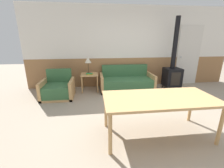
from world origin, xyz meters
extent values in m
plane|color=gray|center=(0.00, 0.00, 0.00)|extent=(16.00, 16.00, 0.00)
cube|color=#996B42|center=(0.00, 2.63, 0.50)|extent=(7.20, 0.06, 1.00)
cube|color=silver|center=(0.00, 2.63, 1.85)|extent=(7.20, 0.06, 1.70)
cube|color=tan|center=(-0.27, 2.12, 0.03)|extent=(1.75, 0.84, 0.06)
cube|color=#38663D|center=(-0.27, 2.10, 0.22)|extent=(1.59, 0.76, 0.33)
cube|color=#38663D|center=(-0.27, 2.49, 0.59)|extent=(1.59, 0.10, 0.40)
cube|color=tan|center=(-1.11, 2.12, 0.26)|extent=(0.08, 0.84, 0.53)
cube|color=tan|center=(0.57, 2.12, 0.26)|extent=(0.08, 0.84, 0.53)
cube|color=tan|center=(-2.40, 1.69, 0.03)|extent=(0.89, 0.80, 0.06)
cube|color=#38663D|center=(-2.40, 1.67, 0.22)|extent=(0.73, 0.72, 0.32)
cube|color=#38663D|center=(-2.40, 2.04, 0.58)|extent=(0.73, 0.10, 0.40)
cube|color=tan|center=(-2.80, 1.69, 0.26)|extent=(0.08, 0.80, 0.52)
cube|color=tan|center=(-1.99, 1.69, 0.26)|extent=(0.08, 0.80, 0.52)
cube|color=tan|center=(-1.48, 2.20, 0.54)|extent=(0.55, 0.55, 0.03)
cylinder|color=tan|center=(-1.73, 1.95, 0.26)|extent=(0.04, 0.04, 0.53)
cylinder|color=tan|center=(-1.24, 1.95, 0.26)|extent=(0.04, 0.04, 0.53)
cylinder|color=tan|center=(-1.73, 2.44, 0.26)|extent=(0.04, 0.04, 0.53)
cylinder|color=tan|center=(-1.24, 2.44, 0.26)|extent=(0.04, 0.04, 0.53)
cylinder|color=#4C3823|center=(-1.52, 2.29, 0.57)|extent=(0.13, 0.13, 0.02)
cylinder|color=#4C3823|center=(-1.52, 2.29, 0.74)|extent=(0.02, 0.02, 0.33)
cone|color=beige|center=(-1.52, 2.29, 1.00)|extent=(0.21, 0.21, 0.18)
cube|color=gold|center=(-1.47, 2.11, 0.57)|extent=(0.22, 0.17, 0.02)
cube|color=#2D7F3D|center=(-1.49, 2.10, 0.59)|extent=(0.21, 0.15, 0.02)
cube|color=tan|center=(-0.26, -0.36, 0.70)|extent=(1.87, 0.88, 0.04)
cylinder|color=tan|center=(-1.14, -0.74, 0.34)|extent=(0.06, 0.06, 0.68)
cylinder|color=tan|center=(0.62, -0.74, 0.34)|extent=(0.06, 0.06, 0.68)
cylinder|color=tan|center=(-1.14, 0.02, 0.34)|extent=(0.06, 0.06, 0.68)
cylinder|color=tan|center=(0.62, 0.02, 0.34)|extent=(0.06, 0.06, 0.68)
cylinder|color=black|center=(1.05, 1.84, 0.05)|extent=(0.04, 0.04, 0.10)
cylinder|color=black|center=(1.47, 1.84, 0.05)|extent=(0.04, 0.04, 0.10)
cylinder|color=black|center=(1.05, 2.21, 0.05)|extent=(0.04, 0.04, 0.10)
cylinder|color=black|center=(1.47, 2.21, 0.05)|extent=(0.04, 0.04, 0.10)
cube|color=black|center=(1.26, 2.03, 0.41)|extent=(0.52, 0.47, 0.61)
cube|color=black|center=(1.26, 1.79, 0.41)|extent=(0.31, 0.01, 0.43)
cylinder|color=black|center=(1.26, 2.07, 1.51)|extent=(0.15, 0.15, 1.60)
cube|color=silver|center=(2.10, 2.58, 1.05)|extent=(0.86, 0.04, 2.10)
sphere|color=silver|center=(1.80, 2.54, 1.01)|extent=(0.06, 0.06, 0.06)
camera|label=1|loc=(-1.33, -2.57, 1.67)|focal=24.00mm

